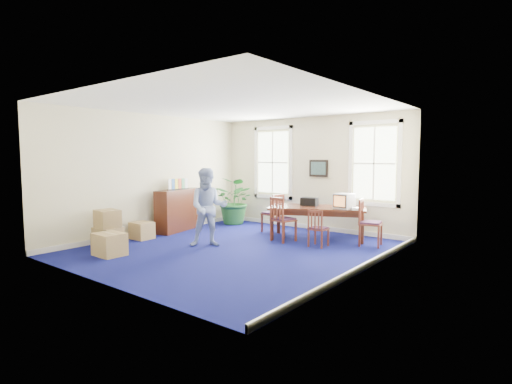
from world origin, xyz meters
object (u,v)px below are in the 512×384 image
Objects in this scene: conference_table at (317,222)px; chair_near_left at (284,219)px; crt_tv at (344,201)px; credenza at (178,209)px; potted_plant at (236,201)px; man at (208,207)px; cardboard_boxes at (118,228)px.

conference_table is 0.96m from chair_near_left.
credenza is at bearing -152.09° from crt_tv.
crt_tv is at bearing -131.43° from chair_near_left.
credenza reaches higher than crt_tv.
potted_plant reaches higher than conference_table.
man is 3.13m from potted_plant.
man is (-1.54, -2.35, 0.50)m from conference_table.
cardboard_boxes is (-0.05, -4.07, -0.27)m from potted_plant.
man is at bearing 40.49° from cardboard_boxes.
man reaches higher than potted_plant.
potted_plant is at bearing -176.13° from crt_tv.
crt_tv is 0.25× the size of man.
conference_table is at bearing -167.00° from crt_tv.
conference_table is 2.86m from man.
conference_table is 0.92m from crt_tv.
crt_tv is 5.39m from cardboard_boxes.
potted_plant is at bearing -11.95° from chair_near_left.
potted_plant is (-3.78, 0.31, -0.28)m from crt_tv.
potted_plant reaches higher than cardboard_boxes.
man reaches higher than chair_near_left.
chair_near_left is at bearing 11.68° from man.
chair_near_left is 0.70× the size of cardboard_boxes.
crt_tv is 3.80m from potted_plant.
credenza reaches higher than chair_near_left.
man reaches higher than cardboard_boxes.
conference_table is 4.84m from cardboard_boxes.
chair_near_left is at bearing -144.74° from conference_table.
crt_tv reaches higher than conference_table.
credenza is 0.99× the size of cardboard_boxes.
credenza is at bearing 24.25° from chair_near_left.
potted_plant is 0.92× the size of cardboard_boxes.
conference_table is at bearing -6.80° from potted_plant.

